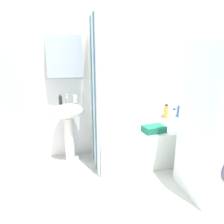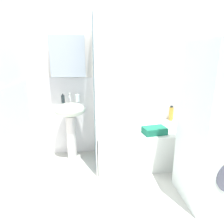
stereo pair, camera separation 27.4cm
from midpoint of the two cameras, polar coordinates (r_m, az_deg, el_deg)
The scene contains 13 objects.
ground_plane at distance 2.54m, azimuth 9.14°, elevation -22.49°, with size 4.80×5.60×0.04m, color silver.
wall_back_tiled at distance 3.20m, azimuth 0.79°, elevation 8.68°, with size 3.60×0.18×2.40m.
sink at distance 3.01m, azimuth -14.52°, elevation -2.22°, with size 0.44×0.34×0.87m.
faucet at distance 3.01m, azimuth -14.88°, elevation 3.58°, with size 0.03×0.12×0.12m.
soap_dispenser at distance 2.95m, azimuth -16.61°, elevation 3.15°, with size 0.05×0.05×0.13m.
toothbrush_cup at distance 2.99m, azimuth -12.73°, elevation 3.51°, with size 0.06×0.06×0.11m, color silver.
bathtub at distance 3.14m, azimuth 7.25°, elevation -8.44°, with size 1.54×0.73×0.51m, color silver.
shower_curtain at distance 2.75m, azimuth -7.83°, elevation 4.29°, with size 0.01×0.73×2.00m.
body_wash_bottle at distance 3.56m, azimuth 15.97°, elevation -0.04°, with size 0.06×0.06×0.19m.
shampoo_bottle at distance 3.51m, azimuth 14.55°, elevation -0.46°, with size 0.05×0.05×0.16m.
lotion_bottle at distance 3.44m, azimuth 12.48°, elevation 0.02°, with size 0.07×0.07×0.24m.
towel_folded at distance 2.84m, azimuth 8.76°, elevation -4.67°, with size 0.30×0.19×0.09m, color #1C6F53.
washer_dryer_stack at distance 2.42m, azimuth 24.79°, elevation -2.76°, with size 0.62×0.62×1.67m.
Camera 1 is at (-0.92, -1.80, 1.56)m, focal length 33.21 mm.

